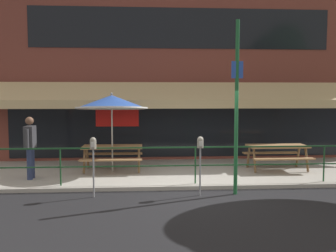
# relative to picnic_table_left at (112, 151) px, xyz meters

# --- Properties ---
(ground_plane) EXTENTS (120.00, 120.00, 0.00)m
(ground_plane) POSITION_rel_picnic_table_left_xyz_m (2.28, -2.07, -0.71)
(ground_plane) COLOR black
(patio_deck) EXTENTS (15.00, 4.00, 0.10)m
(patio_deck) POSITION_rel_picnic_table_left_xyz_m (2.28, -0.07, -0.66)
(patio_deck) COLOR #ADA89E
(patio_deck) RESTS_ON ground
(restaurant_building) EXTENTS (15.00, 1.60, 6.77)m
(restaurant_building) POSITION_rel_picnic_table_left_xyz_m (2.28, 2.15, 2.66)
(restaurant_building) COLOR brown
(restaurant_building) RESTS_ON ground
(patio_railing) EXTENTS (13.84, 0.04, 0.97)m
(patio_railing) POSITION_rel_picnic_table_left_xyz_m (2.28, -1.77, 0.09)
(patio_railing) COLOR #194723
(patio_railing) RESTS_ON patio_deck
(picnic_table_left) EXTENTS (1.80, 1.42, 0.76)m
(picnic_table_left) POSITION_rel_picnic_table_left_xyz_m (0.00, 0.00, 0.00)
(picnic_table_left) COLOR #997047
(picnic_table_left) RESTS_ON patio_deck
(picnic_table_centre) EXTENTS (1.80, 1.42, 0.76)m
(picnic_table_centre) POSITION_rel_picnic_table_left_xyz_m (5.03, -0.17, 0.00)
(picnic_table_centre) COLOR #997047
(picnic_table_centre) RESTS_ON patio_deck
(patio_umbrella_left) EXTENTS (2.14, 2.14, 2.38)m
(patio_umbrella_left) POSITION_rel_picnic_table_left_xyz_m (-0.00, -0.07, 1.47)
(patio_umbrella_left) COLOR #B7B2A8
(patio_umbrella_left) RESTS_ON patio_deck
(pedestrian_walking) EXTENTS (0.24, 0.62, 1.71)m
(pedestrian_walking) POSITION_rel_picnic_table_left_xyz_m (-2.16, -0.93, 0.35)
(pedestrian_walking) COLOR navy
(pedestrian_walking) RESTS_ON patio_deck
(parking_meter_near) EXTENTS (0.15, 0.16, 1.42)m
(parking_meter_near) POSITION_rel_picnic_table_left_xyz_m (-0.24, -2.57, 0.44)
(parking_meter_near) COLOR gray
(parking_meter_near) RESTS_ON ground
(parking_meter_far) EXTENTS (0.15, 0.16, 1.42)m
(parking_meter_far) POSITION_rel_picnic_table_left_xyz_m (2.28, -2.59, 0.44)
(parking_meter_far) COLOR gray
(parking_meter_far) RESTS_ON ground
(street_sign_pole) EXTENTS (0.28, 0.09, 4.16)m
(street_sign_pole) POSITION_rel_picnic_table_left_xyz_m (3.15, -2.52, 1.43)
(street_sign_pole) COLOR #1E6033
(street_sign_pole) RESTS_ON ground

